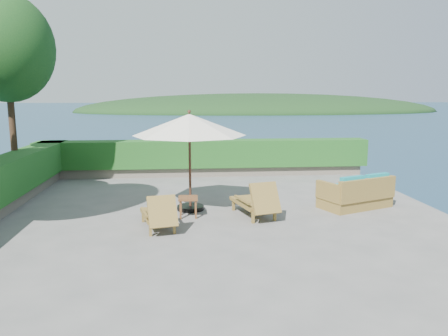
{
  "coord_description": "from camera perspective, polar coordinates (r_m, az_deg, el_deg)",
  "views": [
    {
      "loc": [
        -0.76,
        -10.73,
        3.07
      ],
      "look_at": [
        0.3,
        0.8,
        1.1
      ],
      "focal_mm": 35.0,
      "sensor_mm": 36.0,
      "label": 1
    }
  ],
  "objects": [
    {
      "name": "foundation",
      "position": [
        11.71,
        -1.14,
        -13.58
      ],
      "size": [
        12.0,
        12.0,
        3.0
      ],
      "primitive_type": "cube",
      "color": "#514940",
      "rests_on": "ocean"
    },
    {
      "name": "side_table",
      "position": [
        11.03,
        -4.72,
        -4.26
      ],
      "size": [
        0.49,
        0.49,
        0.51
      ],
      "rotation": [
        0.0,
        0.0,
        -0.02
      ],
      "color": "brown",
      "rests_on": "ground"
    },
    {
      "name": "wicker_loveseat",
      "position": [
        12.42,
        16.93,
        -3.33
      ],
      "size": [
        2.17,
        1.66,
        0.95
      ],
      "rotation": [
        0.0,
        0.0,
        0.39
      ],
      "color": "olive",
      "rests_on": "ground"
    },
    {
      "name": "lounge_right",
      "position": [
        11.01,
        4.19,
        -4.37
      ],
      "size": [
        1.11,
        1.8,
        0.97
      ],
      "rotation": [
        0.0,
        0.0,
        0.27
      ],
      "color": "olive",
      "rests_on": "ground"
    },
    {
      "name": "hedge_far",
      "position": [
        16.5,
        -2.56,
        1.91
      ],
      "size": [
        12.4,
        0.9,
        1.0
      ],
      "primitive_type": "cube",
      "color": "#134416",
      "rests_on": "planter_wall_far"
    },
    {
      "name": "lounge_left",
      "position": [
        10.12,
        -8.51,
        -5.94
      ],
      "size": [
        0.96,
        1.63,
        0.88
      ],
      "rotation": [
        0.0,
        0.0,
        0.23
      ],
      "color": "olive",
      "rests_on": "ground"
    },
    {
      "name": "tree_far",
      "position": [
        14.95,
        -26.56,
        13.79
      ],
      "size": [
        2.8,
        2.8,
        6.03
      ],
      "color": "#3C2817",
      "rests_on": "ground"
    },
    {
      "name": "planter_wall_far",
      "position": [
        16.61,
        -2.54,
        -0.38
      ],
      "size": [
        12.0,
        0.6,
        0.36
      ],
      "primitive_type": "cube",
      "color": "gray",
      "rests_on": "ground"
    },
    {
      "name": "ocean",
      "position": [
        12.36,
        -1.11,
        -19.77
      ],
      "size": [
        600.0,
        600.0,
        0.0
      ],
      "primitive_type": "plane",
      "color": "#18394C",
      "rests_on": "ground"
    },
    {
      "name": "ground",
      "position": [
        11.19,
        -1.16,
        -6.26
      ],
      "size": [
        12.0,
        12.0,
        0.0
      ],
      "primitive_type": "plane",
      "color": "gray",
      "rests_on": "ground"
    },
    {
      "name": "patio_umbrella",
      "position": [
        11.42,
        -4.54,
        5.52
      ],
      "size": [
        3.06,
        3.06,
        2.66
      ],
      "rotation": [
        0.0,
        0.0,
        -0.03
      ],
      "color": "black",
      "rests_on": "ground"
    },
    {
      "name": "offshore_island",
      "position": [
        153.04,
        4.5,
        7.36
      ],
      "size": [
        126.0,
        57.6,
        12.6
      ],
      "primitive_type": "ellipsoid",
      "color": "#133218",
      "rests_on": "ocean"
    }
  ]
}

